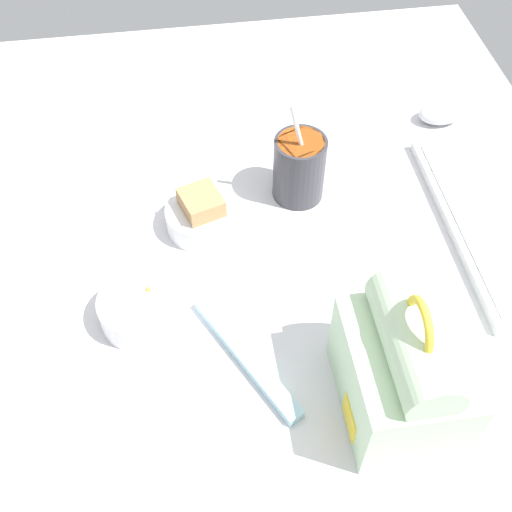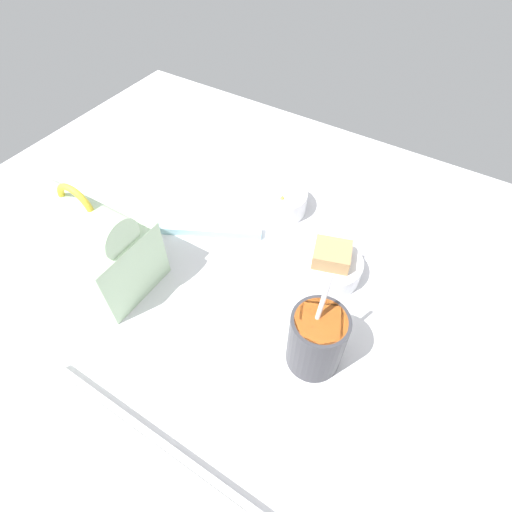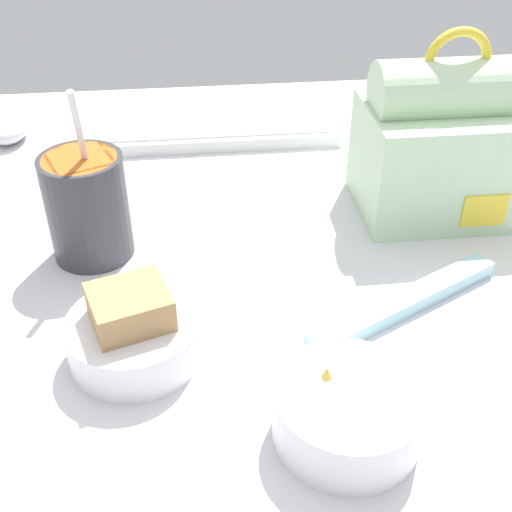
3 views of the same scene
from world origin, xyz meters
The scene contains 8 objects.
desk_surface centered at (0.00, 0.00, 1.00)cm, with size 140.00×110.00×2.00cm.
keyboard centered at (-3.83, 35.74, 3.02)cm, with size 40.27×12.66×2.10cm.
lunch_bag centered at (23.56, 12.29, 10.21)cm, with size 17.97×14.06×21.43cm.
soup_cup centered at (-15.96, 7.17, 7.97)cm, with size 8.53×8.53×19.10cm.
bento_bowl_sandwich centered at (-10.85, -9.35, 4.65)cm, with size 11.67×11.67×7.11cm.
bento_bowl_snacks centered at (5.62, -19.85, 4.54)cm, with size 11.49×11.49×5.69cm.
computer_mouse centered at (-30.69, 37.15, 3.79)cm, with size 5.25×8.36×3.59cm.
chopstick_case centered at (14.70, -5.90, 2.80)cm, with size 21.26×12.50×1.60cm.
Camera 3 is at (-4.89, -51.50, 42.49)cm, focal length 45.00 mm.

